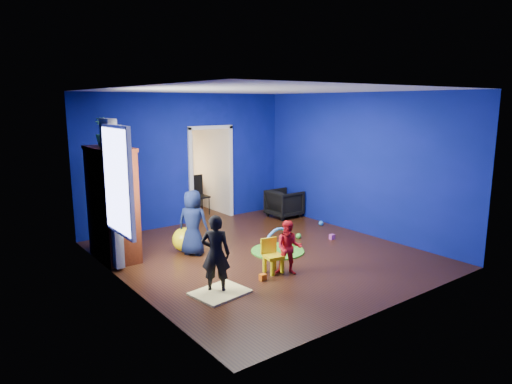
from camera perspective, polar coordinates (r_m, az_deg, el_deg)
floor at (r=8.32m, az=0.86°, el=-7.76°), size 5.00×5.50×0.01m
ceiling at (r=7.88m, az=0.92°, el=12.63°), size 5.00×5.50×0.01m
wall_back at (r=10.26m, az=-8.59°, el=4.04°), size 5.00×0.02×2.90m
wall_front at (r=6.07m, az=17.00°, el=-1.17°), size 5.00×0.02×2.90m
wall_left at (r=6.76m, az=-16.12°, el=0.09°), size 0.02×5.50×2.90m
wall_right at (r=9.69m, az=12.67°, el=3.48°), size 0.02×5.50×2.90m
alcove at (r=11.33m, az=-8.00°, el=3.70°), size 1.00×1.75×2.50m
armchair at (r=10.91m, az=3.56°, el=-1.42°), size 0.72×0.70×0.66m
child_black at (r=6.59m, az=-5.06°, el=-7.69°), size 0.50×0.48×1.14m
child_navy at (r=8.22m, az=-7.88°, el=-3.81°), size 0.64×0.69×1.18m
toddler_red at (r=7.28m, az=4.13°, el=-6.96°), size 0.54×0.53×0.87m
vase at (r=7.80m, az=-17.24°, el=5.93°), size 0.20×0.20×0.19m
potted_plant at (r=8.28m, az=-18.53°, el=7.17°), size 0.30×0.30×0.49m
tv_armoire at (r=8.24m, az=-17.52°, el=-1.39°), size 0.58×1.14×1.96m
crt_tv at (r=8.25m, az=-17.28°, el=-1.09°), size 0.46×0.70×0.54m
yellow_blanket at (r=6.71m, az=-4.52°, el=-12.42°), size 0.83×0.70×0.03m
hopper_ball at (r=8.51m, az=-8.94°, el=-5.89°), size 0.44×0.44×0.44m
kid_chair at (r=7.39m, az=2.20°, el=-8.19°), size 0.33×0.33×0.50m
play_mat at (r=8.45m, az=2.71°, el=-7.37°), size 0.97×0.97×0.03m
toy_arch at (r=8.45m, az=2.71°, el=-7.33°), size 0.86×0.23×0.87m
window_left at (r=7.07m, az=-17.07°, el=1.33°), size 0.03×0.95×1.55m
curtain at (r=7.67m, az=-17.55°, el=-0.24°), size 0.14×0.42×2.40m
doorway at (r=10.61m, az=-5.68°, el=2.16°), size 1.16×0.10×2.10m
study_desk at (r=12.03m, az=-9.36°, el=-0.14°), size 0.88×0.44×0.75m
desk_monitor at (r=12.03m, az=-9.71°, el=2.63°), size 0.40×0.05×0.32m
desk_lamp at (r=11.86m, az=-10.78°, el=2.38°), size 0.14×0.14×0.14m
folding_chair at (r=11.18m, az=-7.09°, el=-0.48°), size 0.40×0.40×0.92m
book_shelf at (r=11.92m, az=-9.86°, el=7.72°), size 0.88×0.24×0.04m
toy_0 at (r=10.28m, az=8.14°, el=-3.86°), size 0.11×0.11×0.11m
toy_1 at (r=7.14m, az=0.86°, el=-10.61°), size 0.10×0.08×0.10m
toy_2 at (r=9.27m, az=5.34°, el=-5.46°), size 0.11×0.11×0.11m
toy_3 at (r=9.29m, az=9.48°, el=-5.55°), size 0.10×0.08×0.10m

